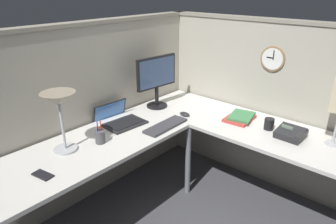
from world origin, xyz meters
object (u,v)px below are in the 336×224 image
at_px(book_stack, 240,117).
at_px(coffee_mug, 269,124).
at_px(monitor, 157,78).
at_px(office_phone, 291,134).
at_px(pen_cup, 100,137).
at_px(computer_mouse, 185,114).
at_px(cell_phone, 43,175).
at_px(desk_lamp_dome, 59,104).
at_px(keyboard, 166,126).
at_px(wall_clock, 273,59).
at_px(laptop, 118,119).

distance_m(book_stack, coffee_mug, 0.28).
xyz_separation_m(monitor, office_phone, (0.20, -1.26, -0.26)).
bearing_deg(office_phone, pen_cup, 134.10).
xyz_separation_m(computer_mouse, cell_phone, (-1.35, 0.08, -0.01)).
bearing_deg(office_phone, book_stack, 82.81).
distance_m(desk_lamp_dome, book_stack, 1.54).
xyz_separation_m(pen_cup, book_stack, (1.09, -0.59, -0.03)).
height_order(keyboard, coffee_mug, coffee_mug).
relative_size(desk_lamp_dome, book_stack, 1.43).
relative_size(monitor, desk_lamp_dome, 1.12).
relative_size(book_stack, wall_clock, 1.41).
bearing_deg(pen_cup, coffee_mug, -38.84).
relative_size(desk_lamp_dome, office_phone, 2.10).
relative_size(pen_cup, book_stack, 0.58).
xyz_separation_m(monitor, book_stack, (0.26, -0.78, -0.27)).
bearing_deg(keyboard, office_phone, -62.42).
bearing_deg(desk_lamp_dome, keyboard, -20.43).
bearing_deg(computer_mouse, coffee_mug, -71.21).
distance_m(desk_lamp_dome, wall_clock, 1.82).
height_order(keyboard, office_phone, office_phone).
distance_m(coffee_mug, wall_clock, 0.59).
bearing_deg(computer_mouse, laptop, 142.93).
distance_m(keyboard, office_phone, 1.01).
bearing_deg(laptop, cell_phone, -161.70).
height_order(office_phone, coffee_mug, office_phone).
distance_m(cell_phone, wall_clock, 2.07).
xyz_separation_m(keyboard, office_phone, (0.49, -0.88, 0.03)).
distance_m(pen_cup, wall_clock, 1.62).
relative_size(keyboard, office_phone, 2.03).
bearing_deg(office_phone, wall_clock, 46.13).
relative_size(book_stack, coffee_mug, 3.24).
height_order(desk_lamp_dome, cell_phone, desk_lamp_dome).
relative_size(office_phone, book_stack, 0.68).
bearing_deg(book_stack, computer_mouse, 121.26).
bearing_deg(coffee_mug, wall_clock, 28.22).
height_order(computer_mouse, pen_cup, pen_cup).
bearing_deg(keyboard, wall_clock, -32.44).
relative_size(keyboard, coffee_mug, 4.48).
height_order(desk_lamp_dome, coffee_mug, desk_lamp_dome).
bearing_deg(cell_phone, computer_mouse, -13.57).
relative_size(keyboard, book_stack, 1.38).
height_order(monitor, laptop, monitor).
bearing_deg(pen_cup, office_phone, -45.90).
height_order(laptop, coffee_mug, laptop).
height_order(pen_cup, coffee_mug, pen_cup).
bearing_deg(desk_lamp_dome, wall_clock, -26.02).
bearing_deg(monitor, laptop, 178.22).
xyz_separation_m(laptop, coffee_mug, (0.72, -1.07, 0.02)).
distance_m(office_phone, wall_clock, 0.70).
height_order(computer_mouse, cell_phone, computer_mouse).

